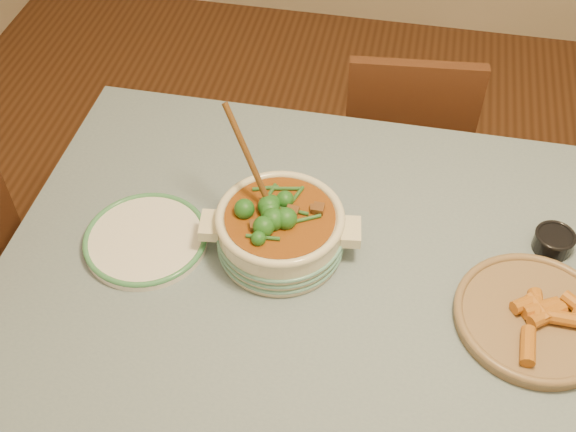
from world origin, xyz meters
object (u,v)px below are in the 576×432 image
object	(u,v)px
dining_table	(383,312)
fried_plate	(535,316)
stew_casserole	(280,228)
white_plate	(146,239)
condiment_bowl	(554,240)
chair_far	(404,138)

from	to	relation	value
dining_table	fried_plate	size ratio (longest dim) A/B	4.73
stew_casserole	white_plate	distance (m)	0.30
dining_table	condiment_bowl	world-z (taller)	condiment_bowl
stew_casserole	fried_plate	world-z (taller)	stew_casserole
stew_casserole	chair_far	size ratio (longest dim) A/B	0.43
dining_table	white_plate	distance (m)	0.55
white_plate	chair_far	size ratio (longest dim) A/B	0.41
fried_plate	stew_casserole	bearing A→B (deg)	170.67
dining_table	condiment_bowl	xyz separation A→B (m)	(0.34, 0.18, 0.12)
dining_table	condiment_bowl	size ratio (longest dim) A/B	17.23
stew_casserole	fried_plate	size ratio (longest dim) A/B	0.99
white_plate	stew_casserole	bearing A→B (deg)	7.96
dining_table	stew_casserole	world-z (taller)	stew_casserole
white_plate	chair_far	distance (m)	1.02
stew_casserole	chair_far	bearing A→B (deg)	72.87
white_plate	chair_far	xyz separation A→B (m)	(0.53, 0.81, -0.31)
dining_table	condiment_bowl	distance (m)	0.40
fried_plate	chair_far	distance (m)	0.97
dining_table	chair_far	world-z (taller)	chair_far
dining_table	white_plate	bearing A→B (deg)	178.38
chair_far	dining_table	bearing A→B (deg)	84.76
condiment_bowl	fried_plate	xyz separation A→B (m)	(-0.05, -0.21, -0.00)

